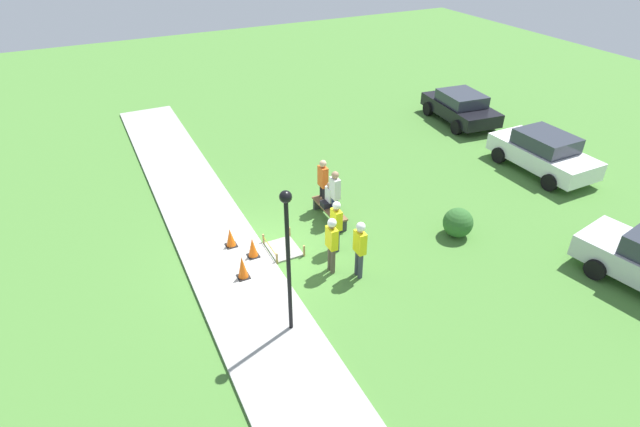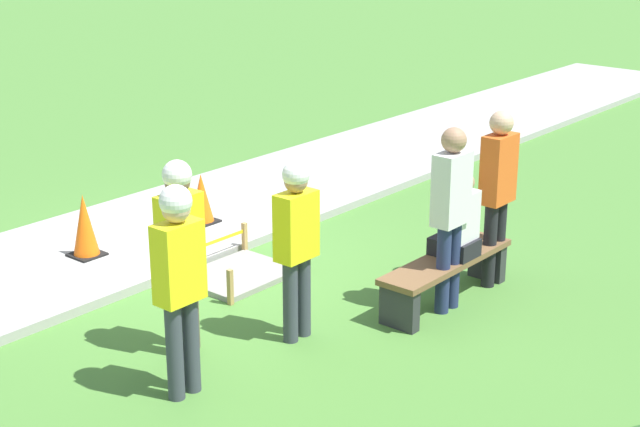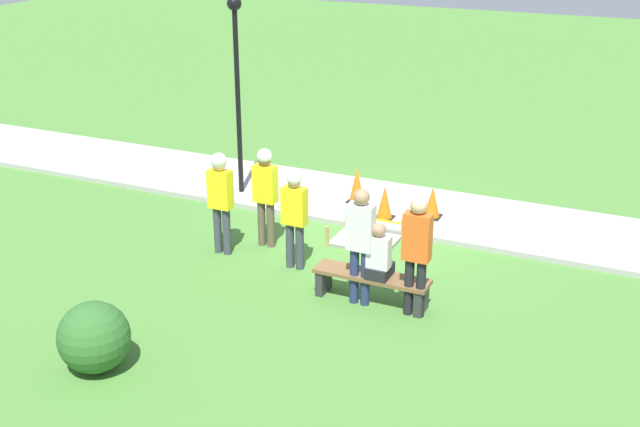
# 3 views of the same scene
# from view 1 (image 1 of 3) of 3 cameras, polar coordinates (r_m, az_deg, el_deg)

# --- Properties ---
(ground_plane) EXTENTS (60.00, 60.00, 0.00)m
(ground_plane) POSITION_cam_1_polar(r_m,az_deg,el_deg) (15.30, -5.87, -4.70)
(ground_plane) COLOR #477A33
(sidewalk) EXTENTS (28.00, 2.46, 0.10)m
(sidewalk) POSITION_cam_1_polar(r_m,az_deg,el_deg) (15.00, -10.28, -5.76)
(sidewalk) COLOR #9E9E99
(sidewalk) RESTS_ON ground_plane
(wet_concrete_patch) EXTENTS (1.16, 0.93, 0.38)m
(wet_concrete_patch) POSITION_cam_1_polar(r_m,az_deg,el_deg) (15.43, -4.18, -4.06)
(wet_concrete_patch) COLOR gray
(wet_concrete_patch) RESTS_ON ground_plane
(traffic_cone_near_patch) EXTENTS (0.34, 0.34, 0.61)m
(traffic_cone_near_patch) POSITION_cam_1_polar(r_m,az_deg,el_deg) (15.50, -10.20, -2.72)
(traffic_cone_near_patch) COLOR black
(traffic_cone_near_patch) RESTS_ON sidewalk
(traffic_cone_far_patch) EXTENTS (0.34, 0.34, 0.65)m
(traffic_cone_far_patch) POSITION_cam_1_polar(r_m,az_deg,el_deg) (14.95, -7.71, -3.86)
(traffic_cone_far_patch) COLOR black
(traffic_cone_far_patch) RESTS_ON sidewalk
(traffic_cone_sidewalk_edge) EXTENTS (0.34, 0.34, 0.71)m
(traffic_cone_sidewalk_edge) POSITION_cam_1_polar(r_m,az_deg,el_deg) (14.18, -8.85, -6.08)
(traffic_cone_sidewalk_edge) COLOR black
(traffic_cone_sidewalk_edge) RESTS_ON sidewalk
(park_bench) EXTENTS (1.80, 0.44, 0.47)m
(park_bench) POSITION_cam_1_polar(r_m,az_deg,el_deg) (16.65, 1.08, 0.28)
(park_bench) COLOR #2D2D33
(park_bench) RESTS_ON ground_plane
(person_seated_on_bench) EXTENTS (0.36, 0.44, 0.89)m
(person_seated_on_bench) POSITION_cam_1_polar(r_m,az_deg,el_deg) (16.51, 1.05, 1.95)
(person_seated_on_bench) COLOR black
(person_seated_on_bench) RESTS_ON park_bench
(worker_supervisor) EXTENTS (0.40, 0.26, 1.82)m
(worker_supervisor) POSITION_cam_1_polar(r_m,az_deg,el_deg) (13.82, 4.58, -3.57)
(worker_supervisor) COLOR #383D47
(worker_supervisor) RESTS_ON ground_plane
(worker_assistant) EXTENTS (0.40, 0.25, 1.72)m
(worker_assistant) POSITION_cam_1_polar(r_m,az_deg,el_deg) (14.86, 1.87, -0.97)
(worker_assistant) COLOR #383D47
(worker_assistant) RESTS_ON ground_plane
(worker_trainee) EXTENTS (0.40, 0.26, 1.80)m
(worker_trainee) POSITION_cam_1_polar(r_m,az_deg,el_deg) (13.97, 1.35, -3.10)
(worker_trainee) COLOR brown
(worker_trainee) RESTS_ON ground_plane
(bystander_in_orange_shirt) EXTENTS (0.40, 0.25, 1.87)m
(bystander_in_orange_shirt) POSITION_cam_1_polar(r_m,az_deg,el_deg) (16.88, 0.33, 3.68)
(bystander_in_orange_shirt) COLOR black
(bystander_in_orange_shirt) RESTS_ON ground_plane
(bystander_in_gray_shirt) EXTENTS (0.40, 0.24, 1.86)m
(bystander_in_gray_shirt) POSITION_cam_1_polar(r_m,az_deg,el_deg) (16.20, 1.70, 2.32)
(bystander_in_gray_shirt) COLOR navy
(bystander_in_gray_shirt) RESTS_ON ground_plane
(lamppost_near) EXTENTS (0.28, 0.28, 3.93)m
(lamppost_near) POSITION_cam_1_polar(r_m,az_deg,el_deg) (11.15, -3.72, -3.48)
(lamppost_near) COLOR black
(lamppost_near) RESTS_ON sidewalk
(parked_car_black) EXTENTS (4.24, 2.49, 1.42)m
(parked_car_black) POSITION_cam_1_polar(r_m,az_deg,el_deg) (25.22, 15.75, 11.66)
(parked_car_black) COLOR black
(parked_car_black) RESTS_ON ground_plane
(parked_car_white) EXTENTS (4.18, 2.14, 1.55)m
(parked_car_white) POSITION_cam_1_polar(r_m,az_deg,el_deg) (21.43, 24.16, 6.42)
(parked_car_white) COLOR white
(parked_car_white) RESTS_ON ground_plane
(shrub_rounded_near) EXTENTS (0.95, 0.95, 0.95)m
(shrub_rounded_near) POSITION_cam_1_polar(r_m,az_deg,el_deg) (16.40, 15.49, -1.01)
(shrub_rounded_near) COLOR #2D6028
(shrub_rounded_near) RESTS_ON ground_plane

